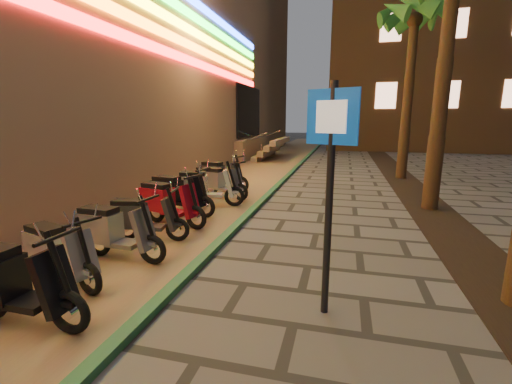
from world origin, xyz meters
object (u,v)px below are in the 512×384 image
(scooter_7, at_px, (141,218))
(scooter_9, at_px, (176,193))
(scooter_6, at_px, (112,230))
(scooter_10, at_px, (203,187))
(scooter_11, at_px, (219,181))
(pedestrian_sign, at_px, (330,170))
(scooter_8, at_px, (166,202))
(scooter_12, at_px, (219,175))
(scooter_5, at_px, (57,252))
(scooter_4, at_px, (9,282))

(scooter_7, distance_m, scooter_9, 1.94)
(scooter_9, bearing_deg, scooter_6, -75.74)
(scooter_10, height_order, scooter_11, scooter_10)
(scooter_6, relative_size, scooter_9, 0.93)
(pedestrian_sign, relative_size, scooter_9, 1.57)
(scooter_6, height_order, scooter_9, scooter_9)
(scooter_8, relative_size, scooter_12, 0.98)
(scooter_8, bearing_deg, scooter_5, -78.78)
(scooter_7, bearing_deg, scooter_9, 85.96)
(scooter_6, xyz_separation_m, scooter_7, (-0.04, 0.91, -0.04))
(scooter_8, height_order, scooter_12, scooter_12)
(scooter_5, height_order, scooter_8, scooter_8)
(pedestrian_sign, distance_m, scooter_6, 3.90)
(scooter_4, distance_m, scooter_11, 6.81)
(scooter_4, bearing_deg, scooter_12, 93.40)
(scooter_4, distance_m, scooter_12, 7.82)
(scooter_5, height_order, scooter_11, scooter_11)
(scooter_11, bearing_deg, scooter_7, -74.73)
(scooter_12, bearing_deg, scooter_7, -75.80)
(scooter_9, xyz_separation_m, scooter_11, (0.39, 2.02, -0.03))
(scooter_8, bearing_deg, scooter_12, 105.99)
(scooter_6, relative_size, scooter_11, 1.00)
(scooter_7, bearing_deg, scooter_4, -98.24)
(scooter_9, bearing_deg, scooter_12, 98.34)
(scooter_5, relative_size, scooter_12, 0.87)
(scooter_4, relative_size, scooter_5, 1.10)
(pedestrian_sign, distance_m, scooter_9, 5.46)
(scooter_5, height_order, scooter_12, scooter_12)
(pedestrian_sign, relative_size, scooter_8, 1.60)
(scooter_8, distance_m, scooter_9, 0.86)
(scooter_8, xyz_separation_m, scooter_11, (0.20, 2.86, -0.02))
(scooter_12, bearing_deg, scooter_11, -58.10)
(pedestrian_sign, xyz_separation_m, scooter_10, (-3.52, 4.53, -1.24))
(scooter_6, bearing_deg, scooter_11, 92.69)
(scooter_5, height_order, scooter_10, scooter_10)
(scooter_5, relative_size, scooter_9, 0.87)
(scooter_4, height_order, scooter_5, scooter_4)
(pedestrian_sign, xyz_separation_m, scooter_7, (-3.64, 1.72, -1.32))
(scooter_7, xyz_separation_m, scooter_8, (-0.04, 1.09, 0.06))
(scooter_7, xyz_separation_m, scooter_10, (0.12, 2.81, 0.08))
(pedestrian_sign, bearing_deg, scooter_12, 142.71)
(scooter_4, height_order, scooter_12, scooter_12)
(pedestrian_sign, bearing_deg, scooter_10, 150.55)
(scooter_10, bearing_deg, scooter_7, -108.13)
(scooter_7, bearing_deg, scooter_10, 76.63)
(pedestrian_sign, relative_size, scooter_7, 1.81)
(scooter_4, bearing_deg, scooter_9, 95.23)
(scooter_9, bearing_deg, scooter_5, -80.13)
(scooter_6, xyz_separation_m, scooter_9, (-0.28, 2.84, 0.03))
(scooter_4, distance_m, scooter_7, 2.86)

